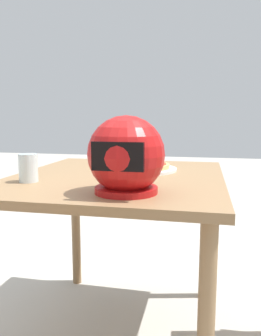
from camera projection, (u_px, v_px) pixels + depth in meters
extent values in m
plane|color=#B2ADA3|center=(119.00, 336.00, 1.52)|extent=(14.00, 14.00, 0.00)
cube|color=olive|center=(118.00, 178.00, 1.41)|extent=(0.85, 0.99, 0.03)
cylinder|color=olive|center=(205.00, 234.00, 1.81)|extent=(0.05, 0.05, 0.71)
cylinder|color=olive|center=(76.00, 225.00, 1.97)|extent=(0.05, 0.05, 0.71)
cylinder|color=olive|center=(206.00, 336.00, 0.97)|extent=(0.05, 0.05, 0.71)
cylinder|color=white|center=(142.00, 169.00, 1.53)|extent=(0.31, 0.31, 0.01)
cylinder|color=tan|center=(142.00, 166.00, 1.53)|extent=(0.25, 0.25, 0.02)
cylinder|color=red|center=(142.00, 163.00, 1.53)|extent=(0.22, 0.22, 0.00)
sphere|color=#234C1E|center=(139.00, 159.00, 1.61)|extent=(0.03, 0.03, 0.03)
sphere|color=#234C1E|center=(156.00, 162.00, 1.48)|extent=(0.03, 0.03, 0.03)
sphere|color=#234C1E|center=(152.00, 162.00, 1.50)|extent=(0.04, 0.04, 0.04)
sphere|color=#234C1E|center=(126.00, 162.00, 1.51)|extent=(0.03, 0.03, 0.03)
cylinder|color=#E0D172|center=(138.00, 161.00, 1.54)|extent=(0.02, 0.02, 0.01)
cylinder|color=#E0D172|center=(154.00, 162.00, 1.51)|extent=(0.02, 0.02, 0.01)
cylinder|color=#E0D172|center=(158.00, 159.00, 1.58)|extent=(0.02, 0.02, 0.02)
cylinder|color=#E0D172|center=(133.00, 163.00, 1.48)|extent=(0.03, 0.03, 0.01)
cylinder|color=#E0D172|center=(144.00, 160.00, 1.56)|extent=(0.03, 0.03, 0.01)
sphere|color=#B21414|center=(126.00, 155.00, 1.06)|extent=(0.25, 0.25, 0.25)
cylinder|color=#B21414|center=(126.00, 190.00, 1.08)|extent=(0.20, 0.20, 0.02)
cube|color=black|center=(118.00, 157.00, 0.96)|extent=(0.15, 0.02, 0.08)
cylinder|color=silver|center=(28.00, 168.00, 1.25)|extent=(0.07, 0.07, 0.10)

